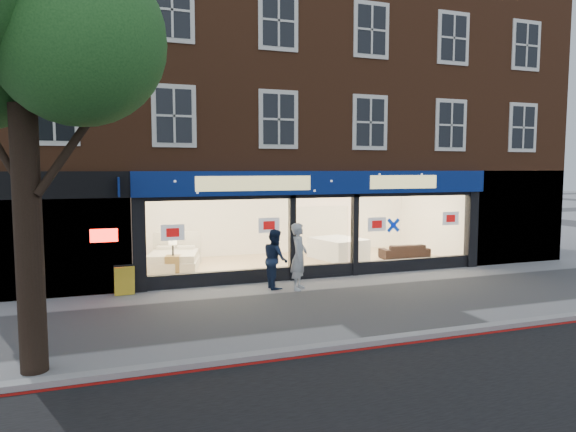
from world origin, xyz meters
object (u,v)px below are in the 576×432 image
sofa (404,251)px  a_board (124,280)px  pedestrian_blue (275,259)px  display_bed (174,259)px  mattress_stack (338,248)px  pedestrian_grey (299,256)px

sofa → a_board: a_board is taller
sofa → pedestrian_blue: size_ratio=1.06×
pedestrian_blue → sofa: bearing=-64.7°
display_bed → sofa: (8.19, -0.89, -0.05)m
mattress_stack → pedestrian_grey: size_ratio=1.16×
display_bed → pedestrian_blue: 4.21m
pedestrian_grey → display_bed: bearing=72.3°
sofa → a_board: 10.05m
pedestrian_blue → pedestrian_grey: bearing=-120.1°
display_bed → sofa: bearing=8.1°
a_board → pedestrian_blue: bearing=-10.6°
mattress_stack → pedestrian_blue: bearing=-136.5°
mattress_stack → pedestrian_blue: (-3.47, -3.29, 0.37)m
mattress_stack → pedestrian_grey: pedestrian_grey is taller
a_board → pedestrian_blue: pedestrian_blue is taller
a_board → pedestrian_blue: size_ratio=0.48×
display_bed → pedestrian_grey: bearing=-37.6°
sofa → pedestrian_grey: (-5.21, -2.90, 0.57)m
pedestrian_grey → pedestrian_blue: 0.69m
display_bed → a_board: size_ratio=2.81×
sofa → pedestrian_grey: size_ratio=0.95×
pedestrian_blue → mattress_stack: bearing=-44.9°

